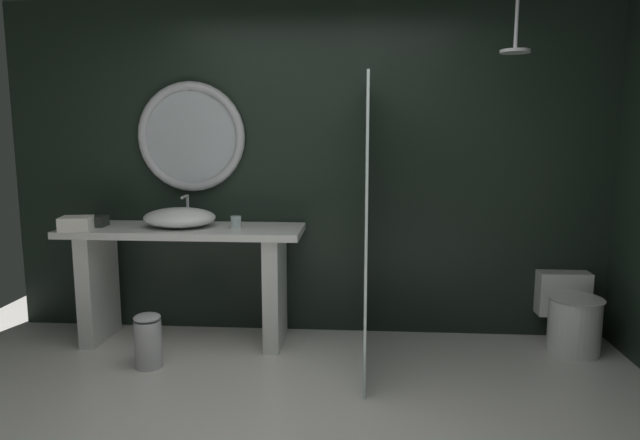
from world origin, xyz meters
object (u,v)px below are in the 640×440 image
object	(u,v)px
rain_shower_head	(515,44)
toilet	(571,314)
tissue_box	(95,221)
round_wall_mirror	(191,137)
waste_bin	(148,340)
vessel_sink	(180,218)
folded_hand_towel	(76,223)
tumbler_cup	(236,222)

from	to	relation	value
rain_shower_head	toilet	size ratio (longest dim) A/B	0.67
tissue_box	toilet	xyz separation A→B (m)	(3.55, 0.07, -0.67)
round_wall_mirror	toilet	bearing A→B (deg)	-4.31
rain_shower_head	waste_bin	world-z (taller)	rain_shower_head
waste_bin	vessel_sink	bearing A→B (deg)	80.00
toilet	round_wall_mirror	bearing A→B (deg)	175.69
tissue_box	folded_hand_towel	distance (m)	0.19
folded_hand_towel	toilet	bearing A→B (deg)	3.91
waste_bin	tissue_box	bearing A→B (deg)	138.57
round_wall_mirror	folded_hand_towel	xyz separation A→B (m)	(-0.73, -0.46, -0.62)
waste_bin	folded_hand_towel	size ratio (longest dim) A/B	1.80
tumbler_cup	folded_hand_towel	distance (m)	1.15
round_wall_mirror	rain_shower_head	bearing A→B (deg)	-10.88
tissue_box	round_wall_mirror	size ratio (longest dim) A/B	0.18
vessel_sink	tissue_box	size ratio (longest dim) A/B	3.42
tissue_box	rain_shower_head	xyz separation A→B (m)	(2.99, -0.16, 1.23)
round_wall_mirror	tumbler_cup	bearing A→B (deg)	-36.31
waste_bin	tumbler_cup	bearing A→B (deg)	43.26
tumbler_cup	toilet	distance (m)	2.57
round_wall_mirror	folded_hand_towel	size ratio (longest dim) A/B	4.02
rain_shower_head	toilet	world-z (taller)	rain_shower_head
vessel_sink	rain_shower_head	distance (m)	2.64
toilet	waste_bin	xyz separation A→B (m)	(-2.99, -0.57, -0.07)
waste_bin	folded_hand_towel	xyz separation A→B (m)	(-0.62, 0.32, 0.75)
toilet	folded_hand_towel	world-z (taller)	folded_hand_towel
tumbler_cup	folded_hand_towel	world-z (taller)	folded_hand_towel
rain_shower_head	folded_hand_towel	world-z (taller)	rain_shower_head
tissue_box	round_wall_mirror	bearing A→B (deg)	23.18
waste_bin	rain_shower_head	bearing A→B (deg)	7.88
rain_shower_head	toilet	bearing A→B (deg)	22.33
tumbler_cup	round_wall_mirror	bearing A→B (deg)	143.69
tissue_box	rain_shower_head	size ratio (longest dim) A/B	0.40
tumbler_cup	tissue_box	world-z (taller)	tumbler_cup
vessel_sink	tumbler_cup	xyz separation A→B (m)	(0.43, -0.01, -0.03)
rain_shower_head	folded_hand_towel	xyz separation A→B (m)	(-3.05, -0.02, -1.22)
vessel_sink	rain_shower_head	world-z (taller)	rain_shower_head
round_wall_mirror	waste_bin	world-z (taller)	round_wall_mirror
waste_bin	toilet	bearing A→B (deg)	10.71
toilet	folded_hand_towel	distance (m)	3.68
rain_shower_head	round_wall_mirror	bearing A→B (deg)	169.12
rain_shower_head	folded_hand_towel	size ratio (longest dim) A/B	1.87
tumbler_cup	round_wall_mirror	distance (m)	0.80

